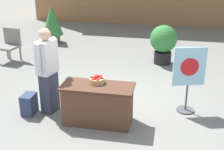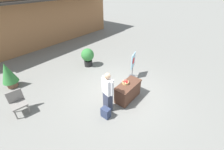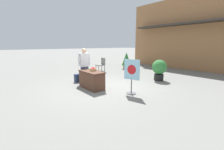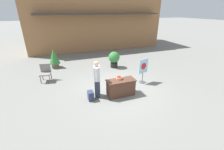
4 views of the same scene
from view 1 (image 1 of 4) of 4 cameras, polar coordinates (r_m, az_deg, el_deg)
The scene contains 9 objects.
ground_plane at distance 6.54m, azimuth -1.04°, elevation -6.28°, with size 120.00×120.00×0.00m, color slate.
display_table at distance 5.91m, azimuth -2.59°, elevation -5.33°, with size 1.35×0.60×0.77m.
apple_basket at distance 5.83m, azimuth -2.81°, elevation -0.83°, with size 0.29×0.29×0.16m.
person_visitor at distance 6.24m, azimuth -11.68°, elevation 0.82°, with size 0.35×0.60×1.74m.
backpack at distance 6.50m, azimuth -14.93°, elevation -5.18°, with size 0.24×0.34×0.42m.
poster_board at distance 6.34m, azimuth 13.81°, elevation -0.27°, with size 0.63×0.36×1.36m.
patio_chair at distance 9.61m, azimuth -18.20°, elevation 5.53°, with size 0.63×0.63×0.96m.
potted_plant_near_right at distance 11.13m, azimuth -10.89°, elevation 9.46°, with size 0.72×0.72×1.32m.
potted_plant_near_left at distance 9.02m, azimuth 9.38°, elevation 6.02°, with size 0.77×0.77×1.12m.
Camera 1 is at (1.24, -5.61, 3.12)m, focal length 50.00 mm.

